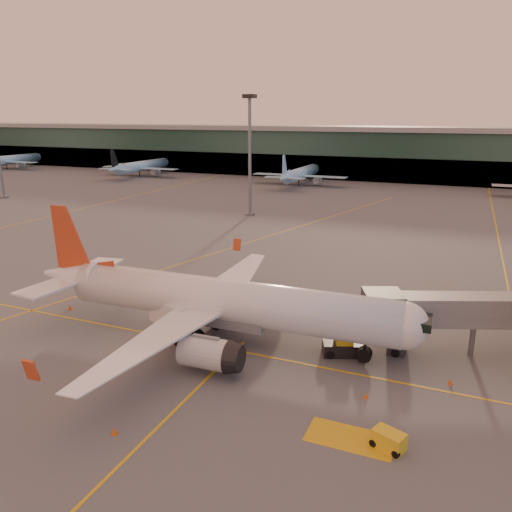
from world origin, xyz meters
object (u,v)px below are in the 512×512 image
at_px(main_airplane, 215,301).
at_px(pushback_tug, 343,347).
at_px(catering_truck, 173,317).
at_px(gpu_cart, 389,440).

xyz_separation_m(main_airplane, pushback_tug, (12.54, 1.67, -3.22)).
relative_size(main_airplane, catering_truck, 7.59).
distance_m(main_airplane, catering_truck, 4.61).
height_order(gpu_cart, pushback_tug, pushback_tug).
height_order(main_airplane, pushback_tug, main_airplane).
bearing_deg(pushback_tug, main_airplane, 165.98).
relative_size(main_airplane, pushback_tug, 9.60).
bearing_deg(gpu_cart, catering_truck, 178.26).
bearing_deg(gpu_cart, pushback_tug, 136.68).
bearing_deg(main_airplane, catering_truck, -164.95).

